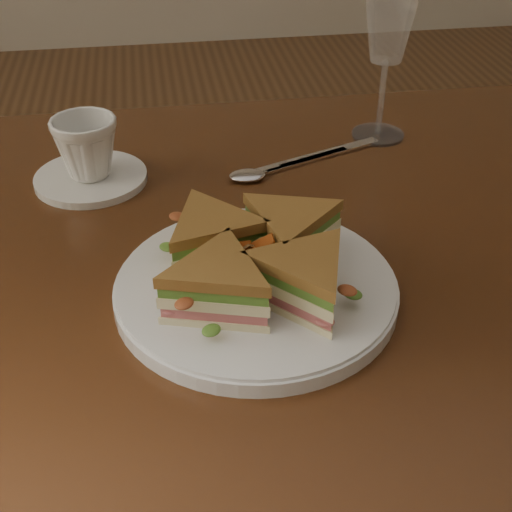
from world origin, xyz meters
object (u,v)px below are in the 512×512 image
object	(u,v)px
table	(257,305)
wine_glass	(390,21)
knife	(309,159)
coffee_cup	(86,148)
plate	(256,290)
spoon	(262,172)
sandwich_wedges	(256,260)
saucer	(91,178)

from	to	relation	value
table	wine_glass	bearing A→B (deg)	48.12
knife	coffee_cup	world-z (taller)	coffee_cup
plate	knife	xyz separation A→B (m)	(0.12, 0.29, -0.01)
plate	coffee_cup	world-z (taller)	coffee_cup
spoon	wine_glass	xyz separation A→B (m)	(0.19, 0.09, 0.16)
coffee_cup	table	bearing A→B (deg)	-46.65
table	sandwich_wedges	xyz separation A→B (m)	(-0.02, -0.11, 0.14)
sandwich_wedges	plate	bearing A→B (deg)	116.57
table	spoon	bearing A→B (deg)	78.58
spoon	coffee_cup	size ratio (longest dim) A/B	2.07
wine_glass	saucer	xyz separation A→B (m)	(-0.41, -0.07, -0.16)
wine_glass	coffee_cup	world-z (taller)	wine_glass
plate	wine_glass	world-z (taller)	wine_glass
table	plate	distance (m)	0.15
table	sandwich_wedges	bearing A→B (deg)	-99.80
table	spoon	distance (m)	0.18
table	knife	xyz separation A→B (m)	(0.10, 0.18, 0.10)
wine_glass	coffee_cup	bearing A→B (deg)	-169.67
sandwich_wedges	knife	xyz separation A→B (m)	(0.12, 0.29, -0.04)
sandwich_wedges	wine_glass	size ratio (longest dim) A/B	1.09
saucer	coffee_cup	world-z (taller)	coffee_cup
spoon	coffee_cup	bearing A→B (deg)	153.66
knife	plate	bearing A→B (deg)	-133.61
spoon	knife	bearing A→B (deg)	2.27
sandwich_wedges	knife	world-z (taller)	sandwich_wedges
table	spoon	size ratio (longest dim) A/B	6.89
table	plate	size ratio (longest dim) A/B	4.15
plate	spoon	world-z (taller)	plate
table	coffee_cup	xyz separation A→B (m)	(-0.19, 0.17, 0.15)
coffee_cup	spoon	bearing A→B (deg)	-10.13
sandwich_wedges	saucer	world-z (taller)	sandwich_wedges
plate	table	bearing A→B (deg)	80.20
table	knife	world-z (taller)	knife
spoon	table	bearing A→B (deg)	-123.36
plate	wine_glass	bearing A→B (deg)	55.87
knife	saucer	distance (m)	0.30
saucer	coffee_cup	bearing A→B (deg)	0.00
table	spoon	xyz separation A→B (m)	(0.03, 0.15, 0.10)
table	coffee_cup	distance (m)	0.30
sandwich_wedges	spoon	world-z (taller)	sandwich_wedges
sandwich_wedges	saucer	distance (m)	0.33
plate	knife	distance (m)	0.31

